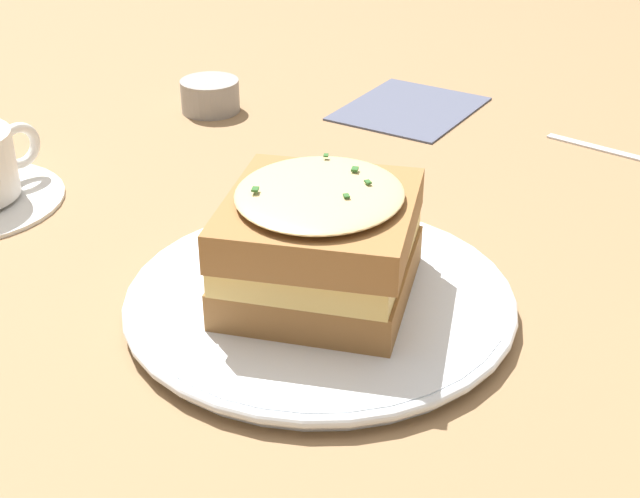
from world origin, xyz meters
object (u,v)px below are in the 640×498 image
(napkin, at_px, (410,108))
(dinner_plate, at_px, (320,299))
(condiment_pot, at_px, (210,96))
(sandwich, at_px, (320,242))

(napkin, bearing_deg, dinner_plate, 35.21)
(dinner_plate, height_order, condiment_pot, condiment_pot)
(condiment_pot, bearing_deg, dinner_plate, 65.76)
(dinner_plate, height_order, napkin, dinner_plate)
(napkin, xyz_separation_m, condiment_pot, (0.16, -0.13, 0.01))
(condiment_pot, bearing_deg, napkin, 140.00)
(dinner_plate, xyz_separation_m, napkin, (-0.32, -0.22, -0.01))
(dinner_plate, relative_size, condiment_pot, 4.32)
(sandwich, relative_size, napkin, 1.16)
(dinner_plate, height_order, sandwich, sandwich)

